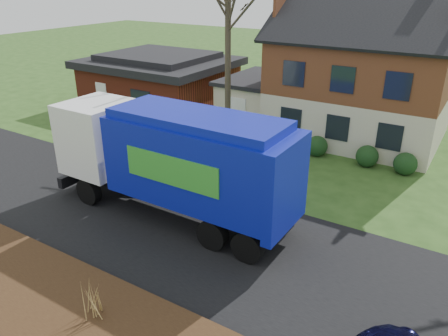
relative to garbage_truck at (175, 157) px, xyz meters
The scene contains 8 objects.
ground 2.86m from the garbage_truck, 34.62° to the right, with size 120.00×120.00×0.00m, color #274818.
road 2.85m from the garbage_truck, 34.62° to the right, with size 80.00×7.00×0.02m, color black.
mulch_verge 6.62m from the garbage_truck, 79.39° to the right, with size 80.00×3.50×0.30m, color black.
main_house 13.47m from the garbage_truck, 78.67° to the left, with size 12.95×8.95×9.26m.
ranch_house 16.36m from the garbage_truck, 131.64° to the left, with size 9.80×8.20×3.70m.
garbage_truck is the anchor object (origin of this frame).
silver_sedan 4.10m from the garbage_truck, 131.87° to the left, with size 1.74×5.00×1.65m, color #A2A3AA.
grass_clump_mid 6.25m from the garbage_truck, 73.65° to the right, with size 0.39×0.32×1.09m.
Camera 1 is at (8.34, -10.95, 8.70)m, focal length 35.00 mm.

